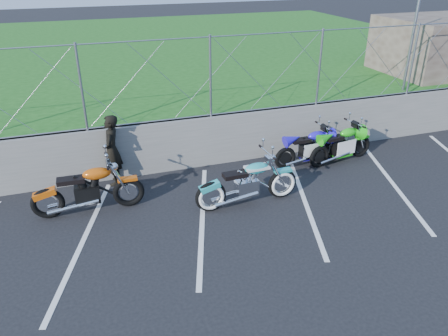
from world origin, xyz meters
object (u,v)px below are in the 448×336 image
object	(u,v)px
cruiser_turquoise	(249,184)
sportbike_green	(342,146)
sportbike_blue	(310,149)
naked_orange	(90,191)
person_standing	(112,150)

from	to	relation	value
cruiser_turquoise	sportbike_green	distance (m)	3.37
cruiser_turquoise	sportbike_blue	bearing A→B (deg)	29.43
naked_orange	sportbike_green	distance (m)	6.44
sportbike_blue	cruiser_turquoise	bearing A→B (deg)	-151.45
sportbike_blue	person_standing	size ratio (longest dim) A/B	1.16
naked_orange	sportbike_blue	size ratio (longest dim) A/B	1.18
cruiser_turquoise	person_standing	world-z (taller)	person_standing
sportbike_green	person_standing	bearing A→B (deg)	164.22
naked_orange	sportbike_green	xyz separation A→B (m)	(6.43, 0.44, -0.05)
sportbike_green	person_standing	size ratio (longest dim) A/B	1.17
naked_orange	person_standing	size ratio (longest dim) A/B	1.36
sportbike_green	sportbike_blue	world-z (taller)	sportbike_green
sportbike_blue	sportbike_green	bearing A→B (deg)	-10.81
cruiser_turquoise	naked_orange	distance (m)	3.38
naked_orange	sportbike_green	size ratio (longest dim) A/B	1.16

